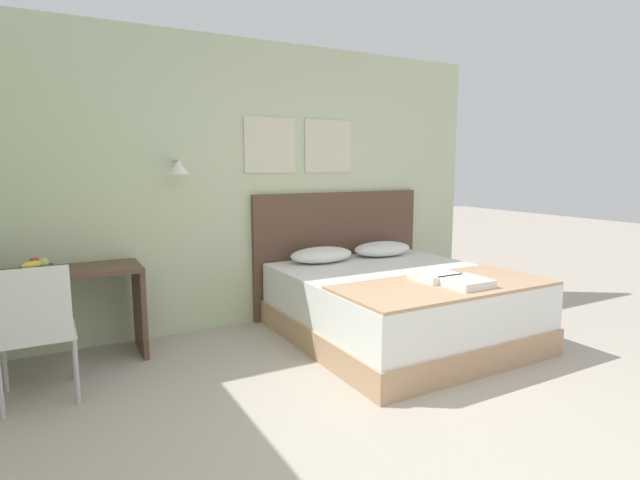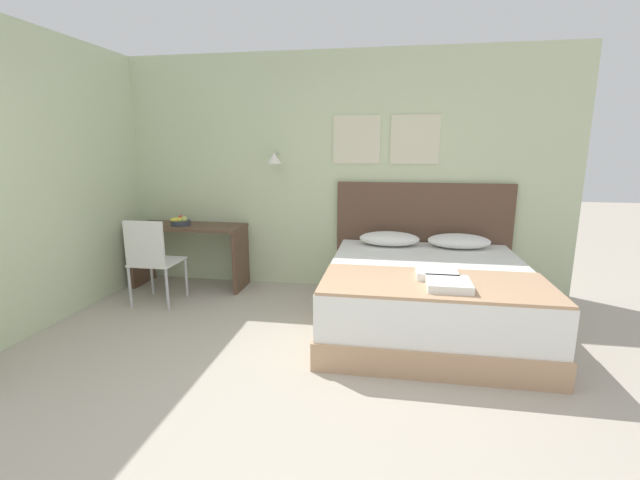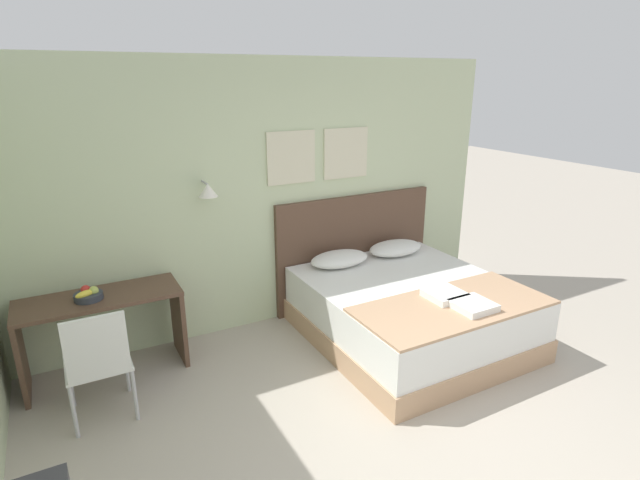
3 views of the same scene
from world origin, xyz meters
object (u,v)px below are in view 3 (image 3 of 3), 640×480
(bed, at_px, (410,312))
(folded_towel_mid_bed, at_px, (473,305))
(headboard, at_px, (355,249))
(folded_towel_near_foot, at_px, (445,295))
(pillow_left, at_px, (339,259))
(fruit_bowl, at_px, (88,295))
(desk_chair, at_px, (98,359))
(desk, at_px, (102,320))
(throw_blanket, at_px, (454,306))
(pillow_right, at_px, (395,248))

(bed, xyz_separation_m, folded_towel_mid_bed, (0.08, -0.71, 0.35))
(headboard, height_order, folded_towel_near_foot, headboard)
(pillow_left, height_order, fruit_bowl, fruit_bowl)
(headboard, xyz_separation_m, desk_chair, (-2.76, -0.92, -0.09))
(bed, distance_m, headboard, 1.07)
(pillow_left, bearing_deg, folded_towel_near_foot, -71.97)
(pillow_left, height_order, desk_chair, desk_chair)
(folded_towel_mid_bed, bearing_deg, desk, 152.01)
(bed, bearing_deg, desk_chair, 177.94)
(throw_blanket, height_order, desk_chair, desk_chair)
(desk_chair, bearing_deg, desk, 81.54)
(headboard, height_order, folded_towel_mid_bed, headboard)
(headboard, relative_size, folded_towel_mid_bed, 6.07)
(pillow_right, xyz_separation_m, folded_towel_mid_bed, (-0.28, -1.45, -0.02))
(desk_chair, bearing_deg, throw_blanket, -13.62)
(folded_towel_mid_bed, distance_m, fruit_bowl, 3.17)
(folded_towel_near_foot, height_order, folded_towel_mid_bed, same)
(bed, height_order, fruit_bowl, fruit_bowl)
(folded_towel_near_foot, xyz_separation_m, desk, (-2.69, 1.19, -0.12))
(pillow_right, height_order, throw_blanket, pillow_right)
(bed, height_order, desk, desk)
(bed, relative_size, throw_blanket, 1.13)
(pillow_right, bearing_deg, throw_blanket, -105.31)
(throw_blanket, bearing_deg, bed, 90.00)
(pillow_left, bearing_deg, desk_chair, -165.03)
(desk, relative_size, desk_chair, 1.42)
(throw_blanket, bearing_deg, folded_towel_near_foot, 80.50)
(folded_towel_near_foot, distance_m, folded_towel_mid_bed, 0.28)
(desk, height_order, fruit_bowl, fruit_bowl)
(bed, bearing_deg, pillow_left, 115.84)
(headboard, height_order, desk_chair, headboard)
(fruit_bowl, bearing_deg, folded_towel_near_foot, -22.67)
(headboard, xyz_separation_m, throw_blanket, (0.00, -1.59, -0.02))
(bed, bearing_deg, folded_towel_mid_bed, -83.32)
(fruit_bowl, bearing_deg, folded_towel_mid_bed, -26.86)
(headboard, height_order, fruit_bowl, headboard)
(fruit_bowl, bearing_deg, desk_chair, -92.03)
(throw_blanket, bearing_deg, desk_chair, 166.38)
(bed, height_order, throw_blanket, throw_blanket)
(desk, bearing_deg, desk_chair, -98.46)
(pillow_left, bearing_deg, desk, 179.73)
(desk_chair, bearing_deg, folded_towel_mid_bed, -15.84)
(bed, height_order, folded_towel_mid_bed, folded_towel_mid_bed)
(pillow_right, height_order, folded_towel_near_foot, pillow_right)
(throw_blanket, distance_m, desk_chair, 2.85)
(headboard, height_order, pillow_left, headboard)
(folded_towel_mid_bed, xyz_separation_m, desk, (-2.75, 1.46, -0.12))
(headboard, bearing_deg, bed, -90.00)
(pillow_left, relative_size, pillow_right, 1.00)
(desk_chair, distance_m, fruit_bowl, 0.67)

